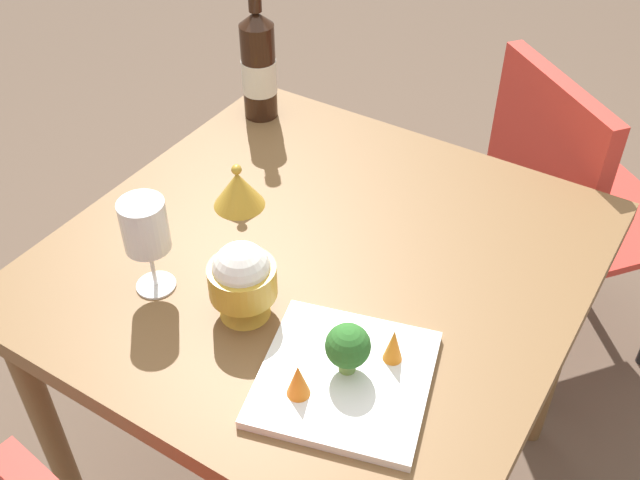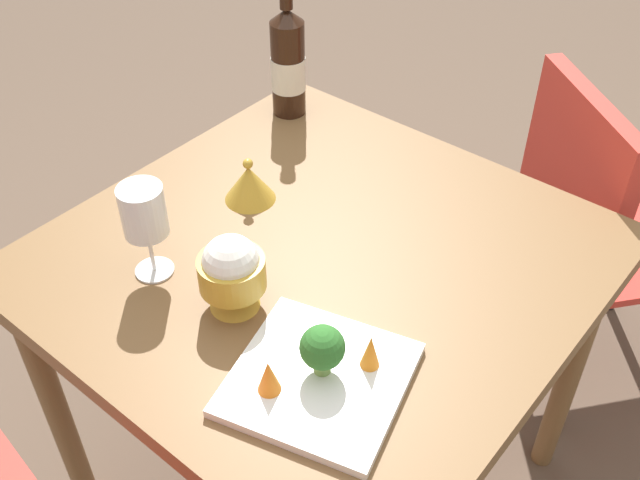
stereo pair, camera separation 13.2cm
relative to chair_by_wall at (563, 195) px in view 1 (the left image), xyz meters
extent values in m
plane|color=brown|center=(-0.68, 0.27, -0.53)|extent=(8.00, 8.00, 0.00)
cube|color=brown|center=(-0.68, 0.27, 0.18)|extent=(0.90, 0.90, 0.04)
cylinder|color=brown|center=(-0.29, -0.12, -0.19)|extent=(0.05, 0.05, 0.69)
cylinder|color=brown|center=(-1.07, 0.66, -0.19)|extent=(0.05, 0.05, 0.69)
cylinder|color=brown|center=(-0.29, 0.66, -0.19)|extent=(0.05, 0.05, 0.69)
cube|color=red|center=(0.08, -0.06, -0.09)|extent=(0.56, 0.56, 0.02)
cube|color=red|center=(-0.06, 0.05, 0.12)|extent=(0.28, 0.34, 0.40)
cylinder|color=black|center=(0.32, -0.04, -0.31)|extent=(0.03, 0.03, 0.43)
cylinder|color=black|center=(0.05, 0.17, -0.31)|extent=(0.03, 0.03, 0.43)
cylinder|color=black|center=(-0.16, -0.09, -0.31)|extent=(0.03, 0.03, 0.43)
cylinder|color=black|center=(-0.34, 0.63, 0.31)|extent=(0.07, 0.07, 0.22)
cone|color=black|center=(-0.34, 0.63, 0.43)|extent=(0.07, 0.07, 0.03)
cylinder|color=silver|center=(-0.34, 0.63, 0.30)|extent=(0.08, 0.08, 0.08)
cylinder|color=white|center=(-0.90, 0.46, 0.20)|extent=(0.07, 0.07, 0.00)
cylinder|color=white|center=(-0.90, 0.46, 0.25)|extent=(0.01, 0.01, 0.08)
cylinder|color=white|center=(-0.90, 0.46, 0.33)|extent=(0.08, 0.08, 0.09)
cone|color=gold|center=(-0.87, 0.29, 0.22)|extent=(0.08, 0.08, 0.04)
cylinder|color=gold|center=(-0.87, 0.29, 0.27)|extent=(0.11, 0.11, 0.05)
sphere|color=white|center=(-0.87, 0.29, 0.29)|extent=(0.09, 0.09, 0.09)
cone|color=gold|center=(-0.64, 0.47, 0.24)|extent=(0.10, 0.10, 0.07)
sphere|color=gold|center=(-0.64, 0.47, 0.28)|extent=(0.02, 0.02, 0.02)
cube|color=white|center=(-0.90, 0.08, 0.21)|extent=(0.31, 0.31, 0.02)
cylinder|color=#729E4C|center=(-0.89, 0.08, 0.23)|extent=(0.03, 0.03, 0.03)
sphere|color=#2D6B28|center=(-0.89, 0.08, 0.27)|extent=(0.07, 0.07, 0.07)
cone|color=orange|center=(-0.97, 0.12, 0.24)|extent=(0.04, 0.04, 0.06)
cone|color=orange|center=(-0.84, 0.04, 0.25)|extent=(0.03, 0.03, 0.06)
camera|label=1|loc=(-1.53, -0.26, 1.09)|focal=41.84mm
camera|label=2|loc=(-1.45, -0.37, 1.09)|focal=41.84mm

